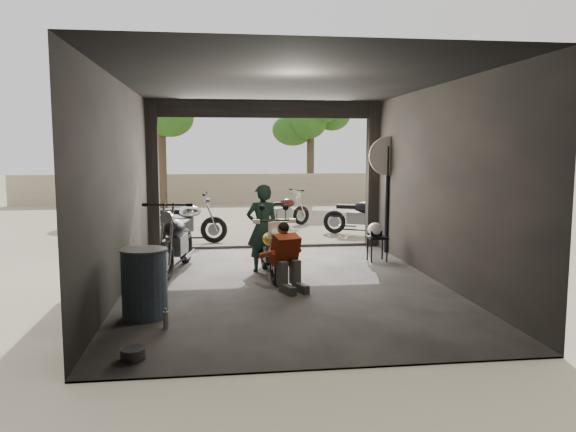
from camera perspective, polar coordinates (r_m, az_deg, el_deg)
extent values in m
plane|color=#7A6D56|center=(9.04, -0.32, -7.08)|extent=(80.00, 80.00, 0.00)
cube|color=#2D2B28|center=(9.04, -0.32, -7.02)|extent=(5.00, 7.00, 0.02)
plane|color=black|center=(8.84, -0.33, 13.49)|extent=(7.00, 7.00, 0.00)
cube|color=black|center=(5.36, 4.31, 0.69)|extent=(5.00, 0.02, 3.20)
cube|color=black|center=(8.85, -16.63, 2.82)|extent=(0.02, 7.00, 3.20)
cube|color=black|center=(9.44, 14.94, 3.11)|extent=(0.02, 7.00, 3.20)
cube|color=black|center=(12.18, -13.55, 3.92)|extent=(0.24, 0.24, 3.20)
cube|color=black|center=(12.59, 8.58, 4.12)|extent=(0.24, 0.24, 3.20)
cube|color=black|center=(12.21, -2.35, 10.78)|extent=(5.00, 0.16, 0.36)
cube|color=#2D2B28|center=(12.44, -2.31, -3.07)|extent=(5.00, 0.25, 0.08)
cube|color=gray|center=(22.79, -4.68, 2.81)|extent=(18.00, 0.30, 1.20)
cylinder|color=#382B1E|center=(21.30, -12.64, 5.60)|extent=(0.30, 0.30, 3.58)
ellipsoid|color=#1E4C14|center=(21.38, -12.80, 11.61)|extent=(2.20, 2.20, 3.14)
cylinder|color=#382B1E|center=(23.05, 2.29, 5.36)|extent=(0.30, 0.30, 3.20)
ellipsoid|color=#1E4C14|center=(23.09, 2.32, 10.33)|extent=(2.20, 2.20, 2.80)
imported|color=black|center=(9.88, -2.61, -1.27)|extent=(0.61, 0.44, 1.57)
cube|color=black|center=(10.94, 9.06, -2.17)|extent=(0.36, 0.36, 0.04)
cylinder|color=black|center=(10.80, 8.49, -3.58)|extent=(0.03, 0.03, 0.48)
cylinder|color=black|center=(10.88, 10.02, -3.52)|extent=(0.03, 0.03, 0.48)
cylinder|color=black|center=(11.08, 8.07, -3.30)|extent=(0.03, 0.03, 0.48)
cylinder|color=black|center=(11.17, 9.56, -3.25)|extent=(0.03, 0.03, 0.48)
ellipsoid|color=silver|center=(10.92, 8.84, -1.36)|extent=(0.29, 0.31, 0.27)
cylinder|color=#37495D|center=(7.46, -14.36, -6.74)|extent=(0.62, 0.62, 0.90)
cylinder|color=black|center=(11.86, 10.02, 1.60)|extent=(0.08, 0.08, 2.23)
cylinder|color=beige|center=(11.79, 10.14, 6.02)|extent=(0.81, 0.03, 0.81)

